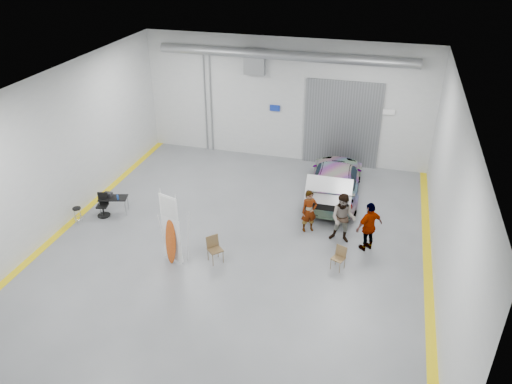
% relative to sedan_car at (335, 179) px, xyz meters
% --- Properties ---
extents(ground, '(16.00, 16.00, 0.00)m').
position_rel_sedan_car_xyz_m(ground, '(-3.01, -4.70, -0.77)').
color(ground, slate).
rests_on(ground, ground).
extents(room_shell, '(14.02, 16.18, 6.01)m').
position_rel_sedan_car_xyz_m(room_shell, '(-2.77, -2.48, 3.31)').
color(room_shell, '#B5B7B9').
rests_on(room_shell, ground).
extents(sedan_car, '(2.39, 5.40, 1.54)m').
position_rel_sedan_car_xyz_m(sedan_car, '(0.00, 0.00, 0.00)').
color(sedan_car, silver).
rests_on(sedan_car, ground).
extents(person_a, '(0.75, 0.68, 1.73)m').
position_rel_sedan_car_xyz_m(person_a, '(-0.61, -3.10, 0.09)').
color(person_a, brown).
rests_on(person_a, ground).
extents(person_b, '(1.03, 0.83, 1.97)m').
position_rel_sedan_car_xyz_m(person_b, '(0.72, -3.48, 0.21)').
color(person_b, '#466180').
rests_on(person_b, ground).
extents(person_c, '(1.13, 1.11, 1.94)m').
position_rel_sedan_car_xyz_m(person_c, '(1.69, -3.76, 0.20)').
color(person_c, '#9C5734').
rests_on(person_c, ground).
extents(surfboard_display, '(0.77, 0.39, 2.84)m').
position_rel_sedan_car_xyz_m(surfboard_display, '(-4.79, -6.40, 0.38)').
color(surfboard_display, white).
rests_on(surfboard_display, ground).
extents(folding_chair_near, '(0.64, 0.73, 0.97)m').
position_rel_sedan_car_xyz_m(folding_chair_near, '(-3.41, -5.96, -0.47)').
color(folding_chair_near, brown).
rests_on(folding_chair_near, ground).
extents(folding_chair_far, '(0.52, 0.56, 0.85)m').
position_rel_sedan_car_xyz_m(folding_chair_far, '(0.80, -5.24, -0.50)').
color(folding_chair_far, brown).
rests_on(folding_chair_far, ground).
extents(shop_stool, '(0.34, 0.34, 0.67)m').
position_rel_sedan_car_xyz_m(shop_stool, '(-9.56, -4.98, -0.44)').
color(shop_stool, black).
rests_on(shop_stool, ground).
extents(work_table, '(1.24, 0.85, 0.92)m').
position_rel_sedan_car_xyz_m(work_table, '(-8.62, -3.88, -0.06)').
color(work_table, gray).
rests_on(work_table, ground).
extents(office_chair, '(0.52, 0.54, 0.97)m').
position_rel_sedan_car_xyz_m(office_chair, '(-8.86, -4.20, -0.34)').
color(office_chair, black).
rests_on(office_chair, ground).
extents(trunk_lid, '(1.80, 1.09, 0.04)m').
position_rel_sedan_car_xyz_m(trunk_lid, '(0.00, -2.41, 0.79)').
color(trunk_lid, silver).
rests_on(trunk_lid, sedan_car).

